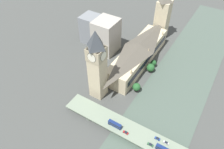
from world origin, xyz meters
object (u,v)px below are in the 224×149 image
at_px(car_northbound_lead, 166,143).
at_px(car_southbound_mid, 150,145).
at_px(victoria_tower, 162,17).
at_px(double_decker_bus_rear, 115,124).
at_px(clock_tower, 97,64).
at_px(road_bridge, 148,140).
at_px(parliament_hall, 138,54).
at_px(car_southbound_lead, 126,132).
at_px(car_northbound_mid, 157,139).
at_px(double_decker_bus_mid, 163,149).

xyz_separation_m(car_northbound_lead, car_southbound_mid, (9.08, 7.24, -0.05)).
bearing_deg(victoria_tower, double_decker_bus_rear, 98.75).
distance_m(clock_tower, road_bridge, 70.57).
xyz_separation_m(parliament_hall, road_bridge, (-48.55, 80.75, -7.38)).
distance_m(parliament_hall, car_southbound_lead, 90.91).
xyz_separation_m(double_decker_bus_rear, car_northbound_lead, (-39.18, -7.04, -1.79)).
height_order(parliament_hall, road_bridge, parliament_hall).
bearing_deg(car_northbound_mid, car_southbound_mid, 71.34).
bearing_deg(car_northbound_lead, parliament_hall, -51.49).
bearing_deg(double_decker_bus_mid, car_southbound_lead, 1.87).
height_order(parliament_hall, car_southbound_lead, parliament_hall).
distance_m(parliament_hall, car_southbound_mid, 99.21).
bearing_deg(car_southbound_lead, victoria_tower, -77.42).
bearing_deg(clock_tower, double_decker_bus_rear, 141.79).
xyz_separation_m(parliament_hall, victoria_tower, (0.06, -59.72, 14.30)).
distance_m(clock_tower, double_decker_bus_mid, 81.31).
distance_m(road_bridge, car_southbound_lead, 16.93).
height_order(clock_tower, car_northbound_mid, clock_tower).
height_order(victoria_tower, car_southbound_lead, victoria_tower).
bearing_deg(car_northbound_mid, car_northbound_lead, -179.32).
height_order(double_decker_bus_rear, car_northbound_lead, double_decker_bus_rear).
xyz_separation_m(victoria_tower, double_decker_bus_rear, (-22.11, 143.72, -18.15)).
relative_size(double_decker_bus_rear, car_southbound_mid, 2.42).
bearing_deg(victoria_tower, car_northbound_mid, 111.78).
distance_m(victoria_tower, road_bridge, 150.22).
xyz_separation_m(clock_tower, double_decker_bus_mid, (-71.96, 25.45, -28.01)).
height_order(victoria_tower, road_bridge, victoria_tower).
height_order(clock_tower, car_southbound_lead, clock_tower).
bearing_deg(clock_tower, car_northbound_mid, 164.02).
bearing_deg(car_northbound_lead, road_bridge, 16.66).
bearing_deg(road_bridge, double_decker_bus_rear, 6.98).
relative_size(parliament_hall, car_southbound_mid, 20.82).
bearing_deg(parliament_hall, double_decker_bus_mid, 126.26).
bearing_deg(parliament_hall, car_northbound_mid, 125.32).
distance_m(car_northbound_mid, car_southbound_lead, 23.69).
xyz_separation_m(double_decker_bus_rear, car_northbound_mid, (-32.52, -6.96, -1.81)).
relative_size(parliament_hall, victoria_tower, 1.72).
relative_size(parliament_hall, double_decker_bus_mid, 8.77).
bearing_deg(victoria_tower, car_southbound_mid, 109.94).
xyz_separation_m(car_northbound_lead, car_northbound_mid, (6.66, 0.08, -0.02)).
bearing_deg(double_decker_bus_rear, parliament_hall, -75.29).
bearing_deg(car_southbound_lead, double_decker_bus_rear, -4.66).
distance_m(clock_tower, car_northbound_mid, 73.96).
xyz_separation_m(victoria_tower, road_bridge, (-48.61, 140.47, -21.68)).
height_order(road_bridge, car_northbound_lead, car_northbound_lead).
bearing_deg(car_northbound_mid, double_decker_bus_rear, 12.08).
xyz_separation_m(car_southbound_lead, car_southbound_mid, (-19.95, -0.62, -0.01)).
height_order(parliament_hall, car_northbound_lead, parliament_hall).
xyz_separation_m(victoria_tower, car_northbound_lead, (-61.29, 136.68, -19.94)).
height_order(road_bridge, double_decker_bus_mid, double_decker_bus_mid).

